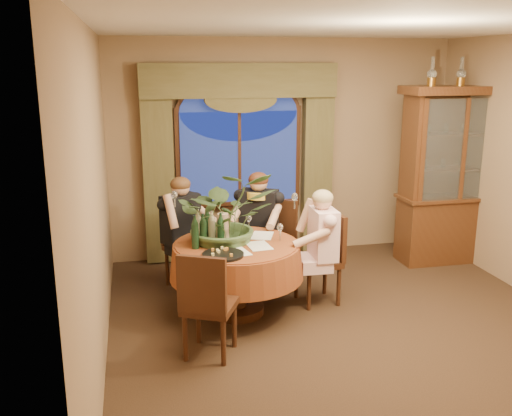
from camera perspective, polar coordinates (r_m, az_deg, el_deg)
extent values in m
plane|color=black|center=(5.62, 9.37, -12.19)|extent=(5.00, 5.00, 0.00)
plane|color=#866A4E|center=(7.49, 2.76, 5.94)|extent=(4.50, 0.00, 4.50)
plane|color=white|center=(5.05, 10.72, 17.58)|extent=(5.00, 5.00, 0.00)
cube|color=#4A4323|center=(7.16, -9.73, 3.57)|extent=(0.38, 0.14, 2.32)
cube|color=#4A4323|center=(7.54, 6.14, 4.23)|extent=(0.38, 0.14, 2.32)
cylinder|color=maroon|center=(5.81, -1.94, -7.05)|extent=(1.58, 1.58, 0.75)
cube|color=#3E1E0E|center=(7.59, 19.04, 3.06)|extent=(1.37, 0.54, 2.22)
cube|color=black|center=(6.07, 6.20, -5.11)|extent=(0.46, 0.46, 0.96)
cube|color=black|center=(6.52, 1.70, -3.66)|extent=(0.59, 0.59, 0.96)
cube|color=black|center=(6.51, -6.91, -3.79)|extent=(0.56, 0.56, 0.96)
cube|color=black|center=(5.00, -4.65, -9.45)|extent=(0.56, 0.56, 0.96)
imported|color=#3E5A31|center=(5.64, -3.08, 2.83)|extent=(0.97, 1.08, 0.84)
imported|color=#4D542B|center=(5.65, -1.74, -3.41)|extent=(0.14, 0.14, 0.04)
cylinder|color=black|center=(5.32, -3.32, -4.68)|extent=(0.39, 0.39, 0.02)
cylinder|color=tan|center=(5.72, -5.82, -1.76)|extent=(0.07, 0.07, 0.33)
cylinder|color=tan|center=(5.65, -4.45, -1.93)|extent=(0.07, 0.07, 0.33)
cylinder|color=black|center=(5.55, -5.32, -2.24)|extent=(0.07, 0.07, 0.33)
cylinder|color=black|center=(5.77, -4.89, -1.58)|extent=(0.07, 0.07, 0.33)
cylinder|color=black|center=(5.57, -3.54, -2.14)|extent=(0.07, 0.07, 0.33)
cylinder|color=black|center=(5.51, -6.12, -2.40)|extent=(0.07, 0.07, 0.33)
cube|color=white|center=(5.59, 0.28, -3.80)|extent=(0.24, 0.32, 0.00)
cube|color=white|center=(5.91, 0.63, -2.76)|extent=(0.30, 0.35, 0.00)
cube|color=white|center=(5.42, -1.98, -4.39)|extent=(0.27, 0.34, 0.00)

